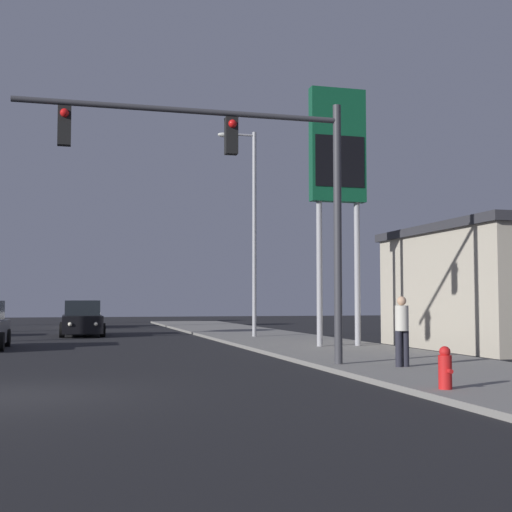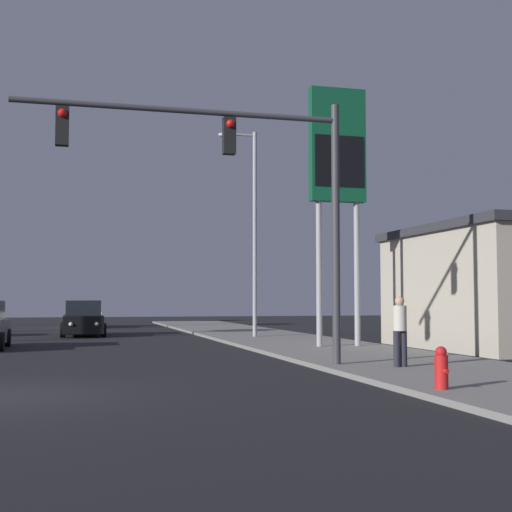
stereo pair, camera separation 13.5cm
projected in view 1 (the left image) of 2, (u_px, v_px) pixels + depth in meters
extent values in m
plane|color=black|center=(6.00, 396.00, 12.59)|extent=(120.00, 120.00, 0.00)
cube|color=gray|center=(320.00, 347.00, 24.66)|extent=(5.00, 60.00, 0.12)
cube|color=black|center=(82.00, 324.00, 33.71)|extent=(1.81, 4.20, 0.80)
cube|color=black|center=(82.00, 308.00, 33.90)|extent=(1.60, 2.00, 0.70)
cylinder|color=black|center=(62.00, 331.00, 32.21)|extent=(0.24, 0.64, 0.64)
cylinder|color=black|center=(103.00, 330.00, 32.66)|extent=(0.24, 0.64, 0.64)
cylinder|color=black|center=(62.00, 328.00, 34.72)|extent=(0.24, 0.64, 0.64)
cylinder|color=black|center=(100.00, 328.00, 35.18)|extent=(0.24, 0.64, 0.64)
sphere|color=#F2EACC|center=(70.00, 324.00, 31.52)|extent=(0.18, 0.18, 0.18)
sphere|color=#F2EACC|center=(96.00, 324.00, 31.81)|extent=(0.18, 0.18, 0.18)
cylinder|color=black|center=(0.00, 342.00, 23.56)|extent=(0.24, 0.64, 0.64)
cylinder|color=black|center=(7.00, 338.00, 26.07)|extent=(0.24, 0.64, 0.64)
cube|color=silver|center=(83.00, 318.00, 44.28)|extent=(1.90, 4.24, 0.80)
cube|color=black|center=(84.00, 306.00, 44.48)|extent=(1.65, 2.04, 0.70)
cylinder|color=black|center=(68.00, 323.00, 42.78)|extent=(0.24, 0.64, 0.64)
cylinder|color=black|center=(99.00, 323.00, 43.24)|extent=(0.24, 0.64, 0.64)
cylinder|color=black|center=(68.00, 322.00, 45.30)|extent=(0.24, 0.64, 0.64)
cylinder|color=black|center=(97.00, 322.00, 45.75)|extent=(0.24, 0.64, 0.64)
sphere|color=#F2EACC|center=(74.00, 318.00, 42.10)|extent=(0.18, 0.18, 0.18)
sphere|color=#F2EACC|center=(94.00, 318.00, 42.38)|extent=(0.18, 0.18, 0.18)
cylinder|color=#38383D|center=(338.00, 233.00, 17.80)|extent=(0.20, 0.20, 6.50)
cylinder|color=#38383D|center=(183.00, 110.00, 16.98)|extent=(7.81, 0.14, 0.14)
cube|color=black|center=(231.00, 136.00, 17.24)|extent=(0.30, 0.24, 0.90)
sphere|color=red|center=(233.00, 124.00, 17.12)|extent=(0.20, 0.20, 0.20)
cube|color=black|center=(64.00, 126.00, 16.25)|extent=(0.30, 0.24, 0.90)
sphere|color=red|center=(65.00, 113.00, 16.13)|extent=(0.20, 0.20, 0.20)
cylinder|color=#99999E|center=(254.00, 233.00, 31.23)|extent=(0.18, 0.18, 9.00)
cylinder|color=#99999E|center=(239.00, 135.00, 31.32)|extent=(1.40, 0.10, 0.10)
ellipsoid|color=silver|center=(223.00, 135.00, 31.14)|extent=(0.50, 0.24, 0.20)
cylinder|color=#99999E|center=(319.00, 273.00, 24.49)|extent=(0.20, 0.20, 5.00)
cylinder|color=#99999E|center=(357.00, 274.00, 24.85)|extent=(0.20, 0.20, 5.00)
cube|color=#0F4C2D|center=(338.00, 145.00, 24.95)|extent=(2.00, 0.40, 4.00)
cube|color=black|center=(340.00, 161.00, 24.71)|extent=(1.80, 0.03, 1.80)
cylinder|color=red|center=(445.00, 372.00, 12.65)|extent=(0.24, 0.24, 0.60)
sphere|color=red|center=(445.00, 352.00, 12.67)|extent=(0.20, 0.20, 0.20)
cylinder|color=red|center=(450.00, 371.00, 12.49)|extent=(0.08, 0.10, 0.08)
cylinder|color=#23232D|center=(399.00, 349.00, 16.88)|extent=(0.16, 0.16, 0.85)
cylinder|color=#23232D|center=(406.00, 349.00, 16.93)|extent=(0.16, 0.16, 0.85)
cylinder|color=beige|center=(402.00, 318.00, 16.95)|extent=(0.32, 0.32, 0.60)
sphere|color=tan|center=(402.00, 301.00, 16.97)|extent=(0.22, 0.22, 0.22)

